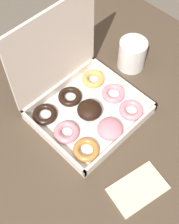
# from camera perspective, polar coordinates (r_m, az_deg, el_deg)

# --- Properties ---
(ground_plane) EXTENTS (8.00, 8.00, 0.00)m
(ground_plane) POSITION_cam_1_polar(r_m,az_deg,el_deg) (1.64, 2.14, -16.01)
(ground_plane) COLOR #6B6054
(dining_table) EXTENTS (1.04, 0.95, 0.76)m
(dining_table) POSITION_cam_1_polar(r_m,az_deg,el_deg) (1.03, 3.29, -5.21)
(dining_table) COLOR #4C3D2D
(dining_table) RESTS_ON ground_plane
(donut_box) EXTENTS (0.31, 0.28, 0.31)m
(donut_box) POSITION_cam_1_polar(r_m,az_deg,el_deg) (0.92, -1.42, 2.63)
(donut_box) COLOR white
(donut_box) RESTS_ON dining_table
(coffee_mug) EXTENTS (0.09, 0.09, 0.10)m
(coffee_mug) POSITION_cam_1_polar(r_m,az_deg,el_deg) (1.04, 7.80, 10.47)
(coffee_mug) COLOR white
(coffee_mug) RESTS_ON dining_table
(paper_napkin) EXTENTS (0.16, 0.12, 0.01)m
(paper_napkin) POSITION_cam_1_polar(r_m,az_deg,el_deg) (0.86, 8.85, -13.70)
(paper_napkin) COLOR beige
(paper_napkin) RESTS_ON dining_table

